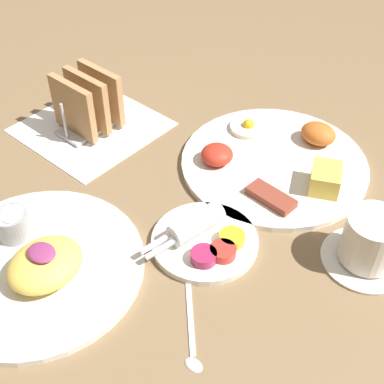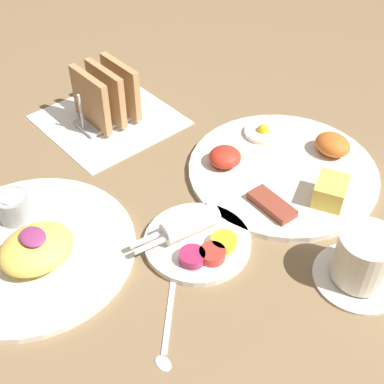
{
  "view_description": "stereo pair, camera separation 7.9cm",
  "coord_description": "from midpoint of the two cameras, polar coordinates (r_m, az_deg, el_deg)",
  "views": [
    {
      "loc": [
        0.44,
        -0.41,
        0.56
      ],
      "look_at": [
        0.06,
        0.03,
        0.03
      ],
      "focal_mm": 50.0,
      "sensor_mm": 36.0,
      "label": 1
    },
    {
      "loc": [
        0.5,
        -0.35,
        0.56
      ],
      "look_at": [
        0.06,
        0.03,
        0.03
      ],
      "focal_mm": 50.0,
      "sensor_mm": 36.0,
      "label": 2
    }
  ],
  "objects": [
    {
      "name": "ground_plane",
      "position": [
        0.82,
        -1.62,
        -0.52
      ],
      "size": [
        3.0,
        3.0,
        0.0
      ],
      "primitive_type": "plane",
      "color": "brown"
    },
    {
      "name": "napkin_flat",
      "position": [
        0.99,
        -6.54,
        7.6
      ],
      "size": [
        0.22,
        0.22,
        0.0
      ],
      "color": "white",
      "rests_on": "ground_plane"
    },
    {
      "name": "plate_breakfast",
      "position": [
        0.88,
        12.49,
        2.35
      ],
      "size": [
        0.3,
        0.3,
        0.05
      ],
      "color": "silver",
      "rests_on": "ground_plane"
    },
    {
      "name": "plate_condiments",
      "position": [
        0.74,
        3.58,
        -5.2
      ],
      "size": [
        0.15,
        0.16,
        0.04
      ],
      "color": "silver",
      "rests_on": "ground_plane"
    },
    {
      "name": "plate_foreground",
      "position": [
        0.75,
        -14.01,
        -5.74
      ],
      "size": [
        0.29,
        0.29,
        0.06
      ],
      "color": "silver",
      "rests_on": "ground_plane"
    },
    {
      "name": "toast_rack",
      "position": [
        0.96,
        -6.78,
        10.05
      ],
      "size": [
        0.1,
        0.12,
        0.1
      ],
      "color": "#B7B7BC",
      "rests_on": "ground_plane"
    },
    {
      "name": "coffee_cup",
      "position": [
        0.73,
        20.82,
        -7.01
      ],
      "size": [
        0.12,
        0.12,
        0.08
      ],
      "color": "silver",
      "rests_on": "ground_plane"
    },
    {
      "name": "teaspoon",
      "position": [
        0.66,
        0.73,
        -15.41
      ],
      "size": [
        0.1,
        0.1,
        0.01
      ],
      "color": "silver",
      "rests_on": "ground_plane"
    }
  ]
}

